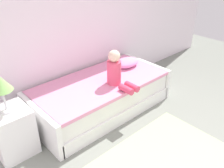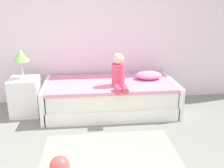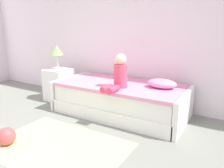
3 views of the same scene
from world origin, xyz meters
name	(u,v)px [view 1 (image 1 of 3)]	position (x,y,z in m)	size (l,w,h in m)	color
wall_rear	(64,9)	(0.00, 2.60, 1.45)	(7.20, 0.10, 2.90)	white
bed	(101,96)	(0.13, 2.00, 0.25)	(2.11, 1.00, 0.50)	white
nightstand	(12,132)	(-1.22, 2.02, 0.30)	(0.44, 0.44, 0.60)	white
table_lamp	(0,85)	(-1.22, 2.02, 0.94)	(0.24, 0.24, 0.45)	silver
child_figure	(116,71)	(0.23, 1.77, 0.70)	(0.20, 0.51, 0.50)	#E04C6B
pillow	(127,63)	(0.78, 2.10, 0.56)	(0.44, 0.30, 0.13)	#EA8CC6
area_rug	(164,159)	(0.00, 0.70, 0.00)	(1.60, 1.10, 0.01)	#B2D189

